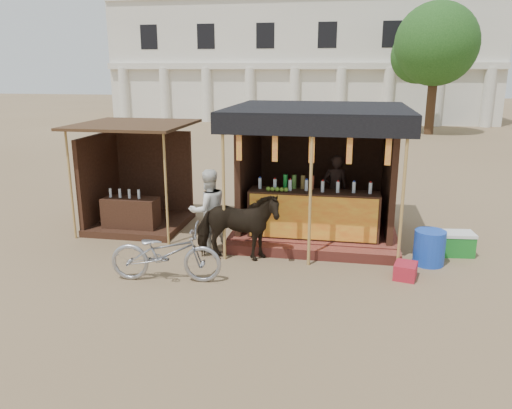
{
  "coord_description": "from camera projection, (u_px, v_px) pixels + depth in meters",
  "views": [
    {
      "loc": [
        1.62,
        -7.14,
        3.52
      ],
      "look_at": [
        0.0,
        1.6,
        1.1
      ],
      "focal_mm": 35.0,
      "sensor_mm": 36.0,
      "label": 1
    }
  ],
  "objects": [
    {
      "name": "tree",
      "position": [
        432.0,
        47.0,
        26.75
      ],
      "size": [
        4.5,
        4.4,
        7.0
      ],
      "color": "#382314",
      "rests_on": "ground"
    },
    {
      "name": "red_crate",
      "position": [
        405.0,
        271.0,
        8.65
      ],
      "size": [
        0.45,
        0.5,
        0.27
      ],
      "primitive_type": "cube",
      "rotation": [
        0.0,
        0.0,
        -0.23
      ],
      "color": "#A71B2B",
      "rests_on": "ground"
    },
    {
      "name": "secondary_stall",
      "position": [
        133.0,
        190.0,
        11.38
      ],
      "size": [
        2.4,
        2.4,
        2.38
      ],
      "color": "#3D2216",
      "rests_on": "ground"
    },
    {
      "name": "ground",
      "position": [
        238.0,
        297.0,
        7.98
      ],
      "size": [
        120.0,
        120.0,
        0.0
      ],
      "primitive_type": "plane",
      "color": "#846B4C",
      "rests_on": "ground"
    },
    {
      "name": "cooler",
      "position": [
        456.0,
        243.0,
        9.72
      ],
      "size": [
        0.68,
        0.51,
        0.46
      ],
      "color": "#1B7D26",
      "rests_on": "ground"
    },
    {
      "name": "motorbike",
      "position": [
        166.0,
        253.0,
        8.47
      ],
      "size": [
        1.96,
        0.86,
        1.0
      ],
      "primitive_type": "imported",
      "rotation": [
        0.0,
        0.0,
        1.68
      ],
      "color": "#9799A0",
      "rests_on": "ground"
    },
    {
      "name": "main_stall",
      "position": [
        317.0,
        189.0,
        10.72
      ],
      "size": [
        3.6,
        3.61,
        2.78
      ],
      "color": "brown",
      "rests_on": "ground"
    },
    {
      "name": "cow",
      "position": [
        237.0,
        227.0,
        9.3
      ],
      "size": [
        1.66,
        0.91,
        1.34
      ],
      "primitive_type": "imported",
      "rotation": [
        0.0,
        0.0,
        1.7
      ],
      "color": "black",
      "rests_on": "ground"
    },
    {
      "name": "background_building",
      "position": [
        301.0,
        62.0,
        35.69
      ],
      "size": [
        26.0,
        7.45,
        8.18
      ],
      "color": "silver",
      "rests_on": "ground"
    },
    {
      "name": "blue_barrel",
      "position": [
        429.0,
        248.0,
        9.23
      ],
      "size": [
        0.57,
        0.57,
        0.65
      ],
      "primitive_type": "cylinder",
      "rotation": [
        0.0,
        0.0,
        0.01
      ],
      "color": "blue",
      "rests_on": "ground"
    },
    {
      "name": "bystander",
      "position": [
        208.0,
        210.0,
        9.84
      ],
      "size": [
        1.01,
        0.98,
        1.65
      ],
      "primitive_type": "imported",
      "rotation": [
        0.0,
        0.0,
        3.78
      ],
      "color": "white",
      "rests_on": "ground"
    }
  ]
}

